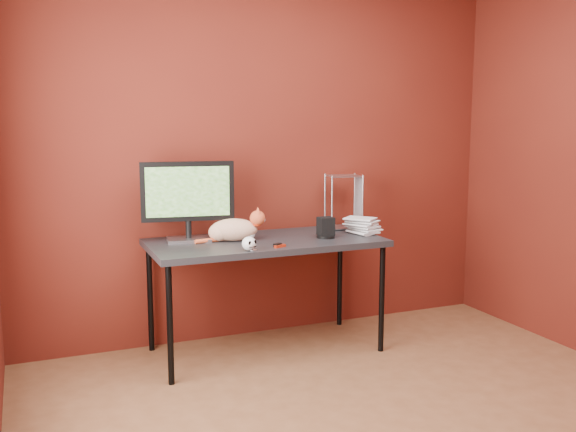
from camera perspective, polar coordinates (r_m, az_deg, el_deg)
name	(u,v)px	position (r m, az deg, el deg)	size (l,w,h in m)	color
room	(405,137)	(2.92, 10.33, 6.94)	(3.52, 3.52, 2.61)	brown
desk	(265,247)	(4.16, -2.02, -2.79)	(1.50, 0.70, 0.75)	black
monitor	(188,197)	(4.11, -8.90, 1.68)	(0.59, 0.23, 0.51)	#A6A6AA
cat	(234,229)	(4.12, -4.81, -1.19)	(0.45, 0.24, 0.21)	#C05E28
skull_mug	(249,243)	(3.81, -3.48, -2.45)	(0.09, 0.09, 0.08)	silver
speaker	(326,228)	(4.21, 3.37, -1.09)	(0.12, 0.12, 0.14)	black
book_stack	(357,146)	(4.30, 6.12, 6.23)	(0.24, 0.25, 1.19)	beige
wire_rack	(344,202)	(4.56, 4.96, 1.29)	(0.25, 0.22, 0.39)	#A6A6AA
pocket_knife	(280,246)	(3.90, -0.72, -2.69)	(0.08, 0.02, 0.02)	#9A1E0B
black_gadget	(278,245)	(3.91, -0.92, -2.62)	(0.05, 0.03, 0.02)	black
washer	(253,250)	(3.82, -3.14, -3.03)	(0.04, 0.04, 0.00)	#A6A6AA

